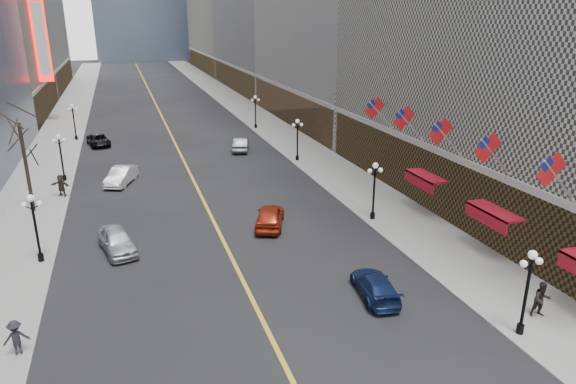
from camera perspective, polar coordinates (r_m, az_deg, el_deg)
sidewalk_east at (r=77.31m, az=-2.76°, el=7.77°), size 6.00×230.00×0.15m
sidewalk_west at (r=75.15m, az=-23.92°, el=5.83°), size 6.00×230.00×0.15m
lane_line at (r=84.75m, az=-13.85°, el=8.19°), size 0.25×200.00×0.02m
streetlamp_east_0 at (r=27.50m, az=25.09°, el=-9.24°), size 1.26×0.44×4.52m
streetlamp_east_1 at (r=39.52m, az=9.57°, el=0.77°), size 1.26×0.44×4.52m
streetlamp_east_2 at (r=55.51m, az=1.05°, el=6.31°), size 1.26×0.44×4.52m
streetlamp_east_3 at (r=72.44m, az=-3.64°, el=9.27°), size 1.26×0.44×4.52m
streetlamp_west_1 at (r=35.84m, az=-26.33°, el=-2.94°), size 1.26×0.44×4.52m
streetlamp_west_2 at (r=52.95m, az=-23.94°, el=4.04°), size 1.26×0.44×4.52m
streetlamp_west_3 at (r=70.50m, az=-22.72°, el=7.58°), size 1.26×0.44×4.52m
flag_1 at (r=30.29m, az=27.39°, el=1.92°), size 2.87×0.12×2.87m
flag_2 at (r=33.82m, az=21.53°, el=4.34°), size 2.87×0.12×2.87m
flag_3 at (r=37.70m, az=16.81°, el=6.25°), size 2.87×0.12×2.87m
flag_4 at (r=41.81m, az=12.96°, el=7.77°), size 2.87×0.12×2.87m
flag_5 at (r=46.10m, az=9.80°, el=8.98°), size 2.87×0.12×2.87m
awning_b at (r=35.52m, az=21.72°, el=-2.16°), size 1.40×4.00×0.93m
awning_c at (r=41.58m, az=14.87°, el=1.56°), size 1.40×4.00×0.93m
theatre_marquee at (r=83.85m, az=-25.77°, el=15.08°), size 2.00×0.55×12.00m
tree_west_far at (r=44.74m, az=-27.52°, el=5.44°), size 3.60×3.60×7.92m
car_nb_near at (r=36.38m, az=-18.45°, el=-5.15°), size 2.91×5.04×1.61m
car_nb_mid at (r=50.87m, az=-18.05°, el=1.72°), size 3.33×5.13×1.60m
car_nb_far at (r=67.13m, az=-20.30°, el=5.41°), size 3.18×5.22×1.35m
car_sb_near at (r=29.80m, az=9.65°, el=-10.22°), size 2.50×4.82×1.34m
car_sb_mid at (r=38.58m, az=-2.03°, el=-2.70°), size 3.60×5.26×1.66m
car_sb_far at (r=60.87m, az=-5.25°, el=5.33°), size 2.98×5.10×1.59m
ped_east_walk at (r=30.24m, az=26.36°, el=-10.66°), size 1.05×0.73×1.95m
ped_west_walk at (r=27.61m, az=-27.98°, el=-14.10°), size 1.19×0.67×1.74m
ped_west_far at (r=48.73m, az=-23.91°, el=0.67°), size 1.82×1.36×1.94m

